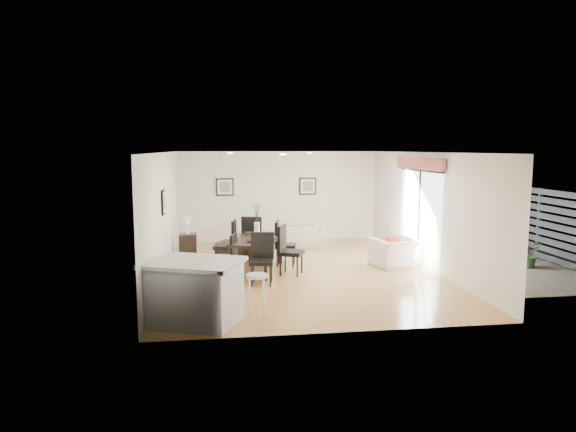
{
  "coord_description": "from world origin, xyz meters",
  "views": [
    {
      "loc": [
        -1.84,
        -11.34,
        2.79
      ],
      "look_at": [
        -0.2,
        0.4,
        1.22
      ],
      "focal_mm": 32.0,
      "sensor_mm": 36.0,
      "label": 1
    }
  ],
  "objects": [
    {
      "name": "sofa",
      "position": [
        -0.02,
        2.75,
        0.34
      ],
      "size": [
        2.45,
        1.42,
        0.67
      ],
      "primitive_type": "imported",
      "rotation": [
        0.0,
        0.0,
        3.38
      ],
      "color": "gray",
      "rests_on": "ground"
    },
    {
      "name": "courtyard_plant_a",
      "position": [
        5.42,
        -0.39,
        0.3
      ],
      "size": [
        0.69,
        0.65,
        0.61
      ],
      "primitive_type": "imported",
      "rotation": [
        0.0,
        0.0,
        0.41
      ],
      "color": "#355E28",
      "rests_on": "ground"
    },
    {
      "name": "bar_stool",
      "position": [
        -1.22,
        -3.23,
        0.65
      ],
      "size": [
        0.35,
        0.35,
        0.76
      ],
      "color": "silver",
      "rests_on": "ground"
    },
    {
      "name": "cushion",
      "position": [
        2.24,
        0.04,
        0.56
      ],
      "size": [
        0.35,
        0.19,
        0.34
      ],
      "primitive_type": "cube",
      "rotation": [
        0.0,
        0.0,
        3.42
      ],
      "color": "#A92215",
      "rests_on": "armchair"
    },
    {
      "name": "dining_chair_enear",
      "position": [
        -0.32,
        -0.27,
        0.61
      ],
      "size": [
        0.65,
        0.65,
        1.1
      ],
      "rotation": [
        0.0,
        0.0,
        1.15
      ],
      "color": "black",
      "rests_on": "ground"
    },
    {
      "name": "dining_chair_head",
      "position": [
        -0.94,
        -0.97,
        0.59
      ],
      "size": [
        0.55,
        0.55,
        1.06
      ],
      "rotation": [
        0.0,
        0.0,
        -0.17
      ],
      "color": "black",
      "rests_on": "ground"
    },
    {
      "name": "kitchen_island",
      "position": [
        -2.23,
        -3.23,
        0.52
      ],
      "size": [
        1.77,
        1.59,
        1.02
      ],
      "rotation": [
        0.0,
        0.0,
        -0.39
      ],
      "color": "silver",
      "rests_on": "ground"
    },
    {
      "name": "dining_chair_foot",
      "position": [
        -0.98,
        1.25,
        0.63
      ],
      "size": [
        0.62,
        0.62,
        1.12
      ],
      "rotation": [
        0.0,
        0.0,
        2.89
      ],
      "color": "black",
      "rests_on": "ground"
    },
    {
      "name": "wall_right",
      "position": [
        3.0,
        0.0,
        1.35
      ],
      "size": [
        0.04,
        8.0,
        2.7
      ],
      "primitive_type": "cube",
      "color": "white",
      "rests_on": "ground"
    },
    {
      "name": "dining_chair_wnear",
      "position": [
        -1.6,
        -0.33,
        0.53
      ],
      "size": [
        0.53,
        0.53,
        0.95
      ],
      "rotation": [
        0.0,
        0.0,
        -1.88
      ],
      "color": "black",
      "rests_on": "ground"
    },
    {
      "name": "dining_chair_wfar",
      "position": [
        -1.58,
        0.58,
        0.62
      ],
      "size": [
        0.57,
        0.57,
        1.11
      ],
      "rotation": [
        0.0,
        0.0,
        -1.73
      ],
      "color": "black",
      "rests_on": "ground"
    },
    {
      "name": "sliding_door",
      "position": [
        2.96,
        0.3,
        1.66
      ],
      "size": [
        0.12,
        2.7,
        2.57
      ],
      "color": "white",
      "rests_on": "wall_right"
    },
    {
      "name": "framed_print_left_wall",
      "position": [
        -2.97,
        -0.2,
        1.65
      ],
      "size": [
        0.04,
        0.52,
        0.52
      ],
      "rotation": [
        0.0,
        0.0,
        1.57
      ],
      "color": "black",
      "rests_on": "wall_left"
    },
    {
      "name": "wall_front",
      "position": [
        0.0,
        -4.0,
        1.35
      ],
      "size": [
        6.0,
        0.04,
        2.7
      ],
      "primitive_type": "cube",
      "color": "white",
      "rests_on": "ground"
    },
    {
      "name": "armchair",
      "position": [
        2.34,
        0.13,
        0.34
      ],
      "size": [
        1.24,
        1.14,
        0.68
      ],
      "primitive_type": "imported",
      "rotation": [
        0.0,
        0.0,
        3.39
      ],
      "color": "silver",
      "rests_on": "ground"
    },
    {
      "name": "framed_print_back_left",
      "position": [
        -1.6,
        3.97,
        1.65
      ],
      "size": [
        0.52,
        0.04,
        0.52
      ],
      "color": "black",
      "rests_on": "wall_back"
    },
    {
      "name": "ground",
      "position": [
        0.0,
        0.0,
        0.0
      ],
      "size": [
        8.0,
        8.0,
        0.0
      ],
      "primitive_type": "plane",
      "color": "tan",
      "rests_on": "ground"
    },
    {
      "name": "courtyard",
      "position": [
        6.16,
        0.87,
        0.92
      ],
      "size": [
        6.0,
        6.0,
        2.0
      ],
      "color": "gray",
      "rests_on": "ground"
    },
    {
      "name": "vase",
      "position": [
        -0.95,
        0.14,
        1.1
      ],
      "size": [
        0.85,
        1.39,
        0.78
      ],
      "color": "white",
      "rests_on": "dining_table"
    },
    {
      "name": "table_lamp",
      "position": [
        -2.61,
        2.03,
        0.86
      ],
      "size": [
        0.22,
        0.22,
        0.42
      ],
      "color": "white",
      "rests_on": "side_table"
    },
    {
      "name": "courtyard_plant_b",
      "position": [
        5.5,
        0.67,
        0.33
      ],
      "size": [
        0.38,
        0.38,
        0.67
      ],
      "primitive_type": "imported",
      "rotation": [
        0.0,
        0.0,
        0.03
      ],
      "color": "#355E28",
      "rests_on": "ground"
    },
    {
      "name": "dining_table",
      "position": [
        -0.95,
        0.14,
        0.68
      ],
      "size": [
        1.42,
        2.0,
        0.75
      ],
      "rotation": [
        0.0,
        0.0,
        -0.32
      ],
      "color": "black",
      "rests_on": "ground"
    },
    {
      "name": "coffee_table",
      "position": [
        -1.29,
        1.58,
        0.21
      ],
      "size": [
        1.21,
        0.98,
        0.42
      ],
      "primitive_type": "cube",
      "rotation": [
        0.0,
        0.0,
        -0.39
      ],
      "color": "black",
      "rests_on": "ground"
    },
    {
      "name": "framed_print_back_right",
      "position": [
        0.9,
        3.97,
        1.65
      ],
      "size": [
        0.52,
        0.04,
        0.52
      ],
      "color": "black",
      "rests_on": "wall_back"
    },
    {
      "name": "dining_chair_efar",
      "position": [
        -0.32,
        0.61,
        0.6
      ],
      "size": [
        0.57,
        0.57,
        1.07
      ],
      "rotation": [
        0.0,
        0.0,
        1.35
      ],
      "color": "black",
      "rests_on": "ground"
    },
    {
      "name": "side_table",
      "position": [
        -2.61,
        2.03,
        0.29
      ],
      "size": [
        0.45,
        0.45,
        0.59
      ],
      "primitive_type": "cube",
      "rotation": [
        0.0,
        0.0,
        0.02
      ],
      "color": "black",
      "rests_on": "ground"
    },
    {
      "name": "ceiling",
      "position": [
        0.0,
        0.0,
        2.7
      ],
      "size": [
        6.0,
        8.0,
        0.02
      ],
      "primitive_type": "cube",
      "color": "white",
      "rests_on": "wall_back"
    },
    {
      "name": "wall_back",
      "position": [
        0.0,
        4.0,
        1.35
      ],
      "size": [
        6.0,
        0.04,
        2.7
      ],
      "primitive_type": "cube",
      "color": "white",
      "rests_on": "ground"
    },
    {
      "name": "wall_left",
      "position": [
        -3.0,
        0.0,
        1.35
      ],
      "size": [
        0.04,
        8.0,
        2.7
      ],
      "primitive_type": "cube",
      "color": "white",
      "rests_on": "ground"
    }
  ]
}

